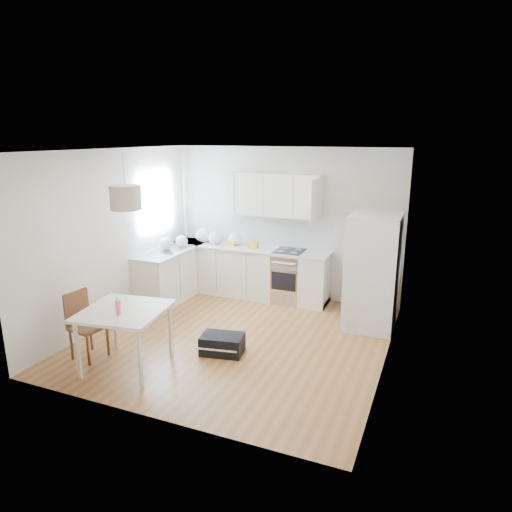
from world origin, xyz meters
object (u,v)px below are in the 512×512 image
Objects in this scene: refrigerator at (374,272)px; gym_bag at (222,344)px; dining_table at (124,316)px; dining_chair at (88,326)px.

refrigerator reaches higher than gym_bag.
dining_table is at bearing -137.52° from refrigerator.
refrigerator is 3.69m from dining_table.
dining_chair is (-0.62, 0.01, -0.24)m from dining_table.
gym_bag is (-1.72, -1.73, -0.75)m from refrigerator.
dining_chair is at bearing 171.01° from dining_table.
gym_bag is at bearing 33.79° from dining_chair.
dining_table reaches higher than gym_bag.
dining_table is at bearing -150.91° from gym_bag.
dining_table is 1.98× the size of gym_bag.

